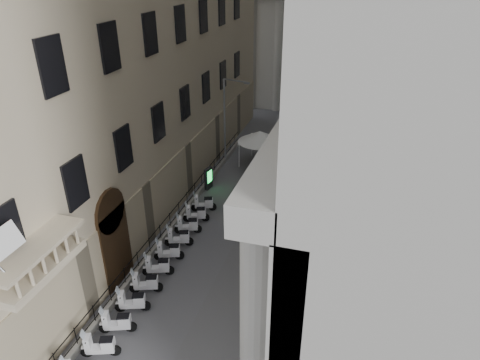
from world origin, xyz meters
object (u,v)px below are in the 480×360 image
at_px(security_tent, 258,135).
at_px(pedestrian_b, 306,159).
at_px(info_kiosk, 208,178).
at_px(pedestrian_a, 244,205).
at_px(street_lamp, 227,115).

height_order(security_tent, pedestrian_b, security_tent).
xyz_separation_m(info_kiosk, pedestrian_a, (3.61, -2.96, -0.05)).
xyz_separation_m(street_lamp, info_kiosk, (0.00, -4.74, -3.43)).
xyz_separation_m(pedestrian_a, pedestrian_b, (2.93, 8.78, -0.03)).
distance_m(street_lamp, info_kiosk, 5.85).
xyz_separation_m(street_lamp, pedestrian_a, (3.62, -7.70, -3.48)).
height_order(security_tent, info_kiosk, security_tent).
relative_size(security_tent, info_kiosk, 2.17).
bearing_deg(info_kiosk, pedestrian_a, -27.75).
distance_m(pedestrian_a, pedestrian_b, 9.26).
height_order(info_kiosk, pedestrian_a, info_kiosk).
bearing_deg(pedestrian_a, street_lamp, -74.72).
relative_size(info_kiosk, pedestrian_a, 1.06).
bearing_deg(security_tent, pedestrian_b, 3.98).
distance_m(security_tent, pedestrian_a, 8.74).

